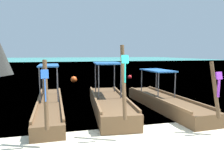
# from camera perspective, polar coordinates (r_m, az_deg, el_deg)

# --- Properties ---
(ground) EXTENTS (120.00, 120.00, 0.00)m
(ground) POSITION_cam_1_polar(r_m,az_deg,el_deg) (6.06, 9.61, -16.86)
(ground) COLOR beige
(sea_water) EXTENTS (120.00, 120.00, 0.00)m
(sea_water) POSITION_cam_1_polar(r_m,az_deg,el_deg) (66.93, -12.65, 5.88)
(sea_water) COLOR #2DB29E
(sea_water) RESTS_ON ground
(longtail_boat_blue_ribbon) EXTENTS (1.08, 6.92, 2.38)m
(longtail_boat_blue_ribbon) POSITION_cam_1_polar(r_m,az_deg,el_deg) (9.71, -16.24, -5.43)
(longtail_boat_blue_ribbon) COLOR brown
(longtail_boat_blue_ribbon) RESTS_ON ground
(longtail_boat_turquoise_ribbon) EXTENTS (1.89, 6.01, 2.81)m
(longtail_boat_turquoise_ribbon) POSITION_cam_1_polar(r_m,az_deg,el_deg) (9.46, -0.68, -5.13)
(longtail_boat_turquoise_ribbon) COLOR brown
(longtail_boat_turquoise_ribbon) RESTS_ON ground
(longtail_boat_violet_ribbon) EXTENTS (1.45, 6.30, 2.30)m
(longtail_boat_violet_ribbon) POSITION_cam_1_polar(r_m,az_deg,el_deg) (10.22, 13.78, -4.63)
(longtail_boat_violet_ribbon) COLOR brown
(longtail_boat_violet_ribbon) RESTS_ON ground
(mooring_buoy_near) EXTENTS (0.40, 0.40, 0.40)m
(mooring_buoy_near) POSITION_cam_1_polar(r_m,az_deg,el_deg) (21.32, 4.75, 1.88)
(mooring_buoy_near) COLOR red
(mooring_buoy_near) RESTS_ON sea_water
(mooring_buoy_far) EXTENTS (0.55, 0.55, 0.55)m
(mooring_buoy_far) POSITION_cam_1_polar(r_m,az_deg,el_deg) (18.85, -10.15, 1.19)
(mooring_buoy_far) COLOR #EA5119
(mooring_buoy_far) RESTS_ON sea_water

